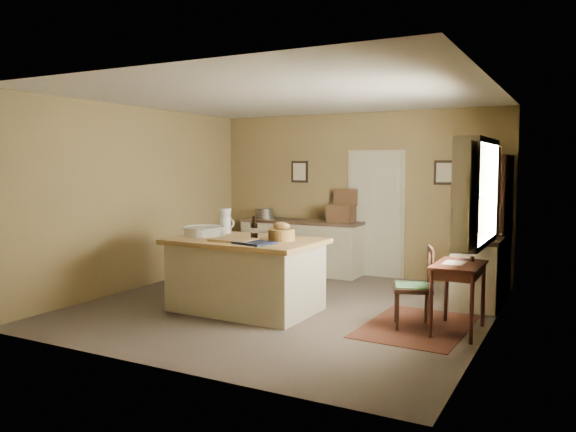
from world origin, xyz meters
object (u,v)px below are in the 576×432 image
shelving_unit (499,227)px  work_island (245,272)px  sideboard (302,245)px  desk_chair (412,288)px  right_cabinet (479,271)px  writing_desk (459,273)px

shelving_unit → work_island: bearing=-140.3°
sideboard → desk_chair: sideboard is taller
work_island → right_cabinet: 3.06m
sideboard → writing_desk: 3.84m
shelving_unit → desk_chair: bearing=-107.4°
writing_desk → shelving_unit: shelving_unit is taller
sideboard → desk_chair: bearing=-42.7°
writing_desk → shelving_unit: 2.02m
work_island → right_cabinet: (2.57, 1.65, -0.02)m
right_cabinet → shelving_unit: size_ratio=0.53×
work_island → sideboard: (-0.49, 2.59, -0.00)m
writing_desk → shelving_unit: bearing=85.6°
desk_chair → right_cabinet: right_cabinet is taller
sideboard → writing_desk: bearing=-37.1°
work_island → writing_desk: bearing=7.1°
sideboard → right_cabinet: 3.20m
writing_desk → sideboard: bearing=142.9°
work_island → shelving_unit: 3.58m
writing_desk → right_cabinet: bearing=90.0°
desk_chair → shelving_unit: shelving_unit is taller
work_island → sideboard: size_ratio=0.89×
work_island → sideboard: bearing=101.6°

